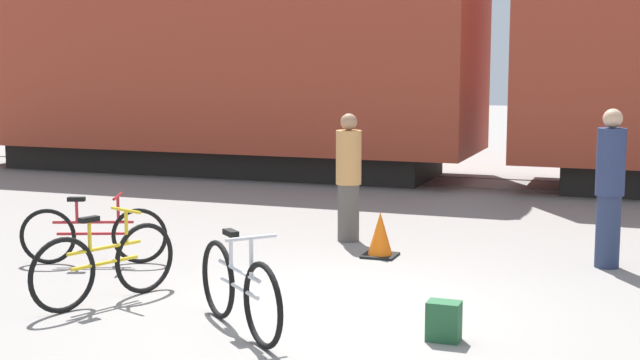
{
  "coord_description": "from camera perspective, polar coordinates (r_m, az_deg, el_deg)",
  "views": [
    {
      "loc": [
        2.68,
        -7.76,
        2.36
      ],
      "look_at": [
        -0.56,
        1.06,
        1.1
      ],
      "focal_mm": 50.0,
      "sensor_mm": 36.0,
      "label": 1
    }
  ],
  "objects": [
    {
      "name": "person_in_tan",
      "position": [
        11.65,
        1.84,
        0.17
      ],
      "size": [
        0.33,
        0.33,
        1.68
      ],
      "rotation": [
        0.0,
        0.0,
        5.66
      ],
      "color": "#514C47",
      "rests_on": "ground_plane"
    },
    {
      "name": "bicycle_silver",
      "position": [
        7.85,
        -5.2,
        -6.98
      ],
      "size": [
        1.32,
        1.18,
        0.91
      ],
      "color": "black",
      "rests_on": "ground_plane"
    },
    {
      "name": "backpack",
      "position": [
        7.71,
        7.93,
        -8.94
      ],
      "size": [
        0.28,
        0.2,
        0.34
      ],
      "color": "#235633",
      "rests_on": "ground_plane"
    },
    {
      "name": "bicycle_maroon",
      "position": [
        10.74,
        -14.28,
        -3.39
      ],
      "size": [
        1.61,
        0.69,
        0.81
      ],
      "color": "black",
      "rests_on": "ground_plane"
    },
    {
      "name": "ground_plane",
      "position": [
        8.55,
        1.06,
        -8.4
      ],
      "size": [
        80.0,
        80.0,
        0.0
      ],
      "primitive_type": "plane",
      "color": "gray"
    },
    {
      "name": "freight_train",
      "position": [
        17.38,
        11.43,
        9.86
      ],
      "size": [
        22.94,
        3.19,
        5.86
      ],
      "color": "black",
      "rests_on": "ground_plane"
    },
    {
      "name": "rail_near",
      "position": [
        16.82,
        10.78,
        -0.54
      ],
      "size": [
        34.94,
        0.07,
        0.01
      ],
      "primitive_type": "cube",
      "color": "#4C4238",
      "rests_on": "ground_plane"
    },
    {
      "name": "traffic_cone",
      "position": [
        10.83,
        3.87,
        -3.6
      ],
      "size": [
        0.4,
        0.4,
        0.55
      ],
      "color": "black",
      "rests_on": "ground_plane"
    },
    {
      "name": "rail_far",
      "position": [
        18.23,
        11.52,
        0.07
      ],
      "size": [
        34.94,
        0.07,
        0.01
      ],
      "primitive_type": "cube",
      "color": "#4C4238",
      "rests_on": "ground_plane"
    },
    {
      "name": "bicycle_yellow",
      "position": [
        9.01,
        -13.58,
        -5.26
      ],
      "size": [
        0.65,
        1.59,
        0.9
      ],
      "color": "black",
      "rests_on": "ground_plane"
    },
    {
      "name": "person_in_navy",
      "position": [
        10.66,
        18.05,
        -0.47
      ],
      "size": [
        0.32,
        0.32,
        1.83
      ],
      "rotation": [
        0.0,
        0.0,
        0.42
      ],
      "color": "#283351",
      "rests_on": "ground_plane"
    }
  ]
}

